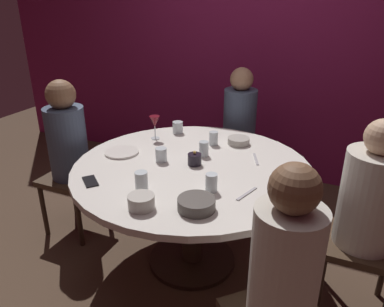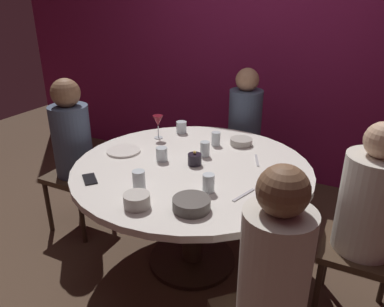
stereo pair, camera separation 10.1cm
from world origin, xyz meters
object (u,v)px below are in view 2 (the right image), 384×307
object	(u,v)px
dining_table	(192,184)
candle_holder	(195,159)
seated_diner_front_right	(274,272)
bowl_serving_large	(137,200)
dinner_plate	(124,151)
cup_center_front	(139,180)
seated_diner_back	(245,122)
bowl_small_white	(191,204)
wine_glass	(158,122)
cup_by_left_diner	(162,154)
seated_diner_right	(369,206)
cup_near_candle	(208,183)
seated_diner_left	(72,140)
cup_beside_wine	(205,149)
cup_by_right_diner	(181,127)
bowl_salad_center	(241,142)
cell_phone	(90,179)
cup_far_edge	(216,139)

from	to	relation	value
dining_table	candle_holder	size ratio (longest dim) A/B	15.95
seated_diner_front_right	bowl_serving_large	xyz separation A→B (m)	(-0.75, 0.15, 0.05)
dinner_plate	cup_center_front	size ratio (longest dim) A/B	2.03
dinner_plate	candle_holder	bearing A→B (deg)	3.45
seated_diner_back	bowl_small_white	world-z (taller)	seated_diner_back
wine_glass	cup_by_left_diner	world-z (taller)	wine_glass
wine_glass	seated_diner_right	bearing A→B (deg)	-12.16
cup_near_candle	seated_diner_front_right	bearing A→B (deg)	-43.08
dining_table	seated_diner_left	size ratio (longest dim) A/B	1.25
dinner_plate	bowl_small_white	distance (m)	0.87
wine_glass	cup_beside_wine	distance (m)	0.48
dining_table	bowl_small_white	world-z (taller)	bowl_small_white
dinner_plate	cup_by_right_diner	bearing A→B (deg)	71.32
candle_holder	cup_near_candle	size ratio (longest dim) A/B	0.91
bowl_salad_center	cup_by_left_diner	xyz separation A→B (m)	(-0.37, -0.49, 0.02)
cup_center_front	candle_holder	bearing A→B (deg)	73.41
seated_diner_left	bowl_small_white	bearing A→B (deg)	-20.84
seated_diner_left	seated_diner_right	xyz separation A→B (m)	(2.03, -0.00, -0.01)
wine_glass	bowl_serving_large	bearing A→B (deg)	-65.02
dinner_plate	cup_center_front	xyz separation A→B (m)	(0.40, -0.40, 0.05)
candle_holder	cup_near_candle	world-z (taller)	cup_near_candle
cup_by_right_diner	wine_glass	bearing A→B (deg)	-118.41
seated_diner_left	cup_by_left_diner	bearing A→B (deg)	-1.73
candle_holder	wine_glass	distance (m)	0.55
seated_diner_front_right	cup_near_candle	world-z (taller)	seated_diner_front_right
seated_diner_back	cup_by_right_diner	world-z (taller)	seated_diner_back
wine_glass	cup_near_candle	world-z (taller)	wine_glass
cup_center_front	bowl_salad_center	bearing A→B (deg)	72.58
seated_diner_left	cup_center_front	bearing A→B (deg)	-25.20
seated_diner_back	dinner_plate	size ratio (longest dim) A/B	5.17
cup_near_candle	cup_center_front	bearing A→B (deg)	-156.57
seated_diner_left	cell_phone	bearing A→B (deg)	-38.71
bowl_serving_large	cup_far_edge	world-z (taller)	cup_far_edge
dinner_plate	bowl_serving_large	world-z (taller)	bowl_serving_large
cell_phone	cup_far_edge	xyz separation A→B (m)	(0.45, 0.82, 0.04)
cell_phone	candle_holder	bearing A→B (deg)	175.90
seated_diner_back	cup_by_left_diner	xyz separation A→B (m)	(-0.21, -1.04, 0.06)
seated_diner_left	cell_phone	xyz separation A→B (m)	(0.55, -0.44, 0.01)
dinner_plate	cup_beside_wine	world-z (taller)	cup_beside_wine
cell_phone	bowl_salad_center	world-z (taller)	bowl_salad_center
cup_by_left_diner	seated_diner_left	bearing A→B (deg)	178.27
candle_holder	cup_near_candle	bearing A→B (deg)	-51.64
cup_by_left_diner	cup_beside_wine	bearing A→B (deg)	41.79
dinner_plate	cup_center_front	distance (m)	0.56
cup_by_right_diner	seated_diner_back	bearing A→B (deg)	56.50
candle_holder	bowl_salad_center	distance (m)	0.48
candle_holder	cup_far_edge	xyz separation A→B (m)	(-0.01, 0.36, 0.01)
dinner_plate	cup_by_right_diner	distance (m)	0.54
wine_glass	bowl_small_white	xyz separation A→B (m)	(0.67, -0.78, -0.10)
cup_by_right_diner	bowl_serving_large	bearing A→B (deg)	-73.60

